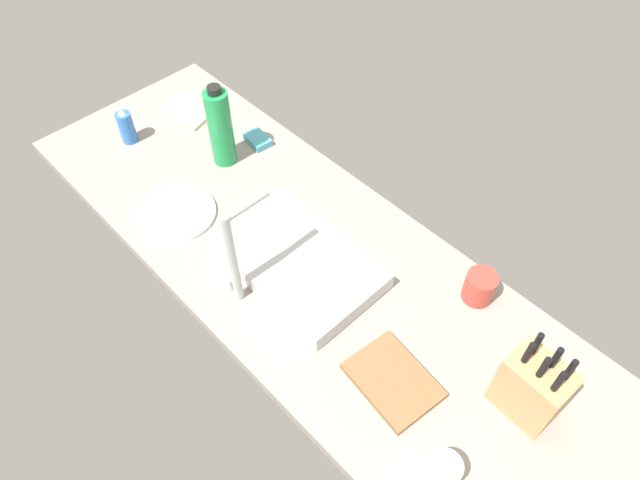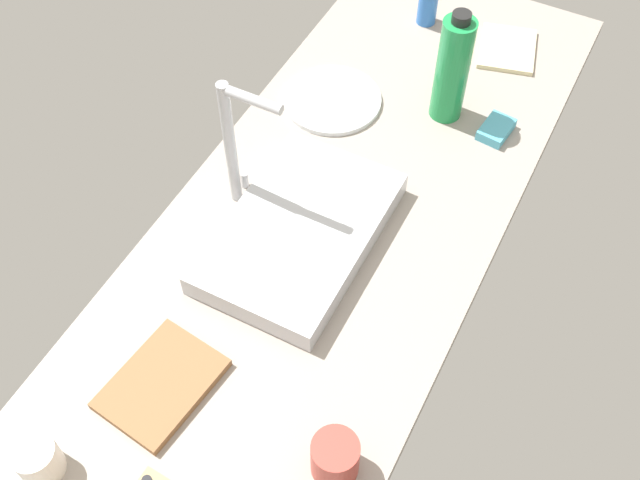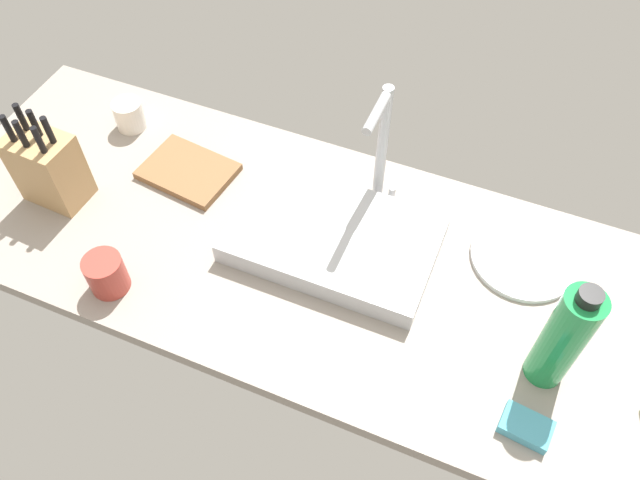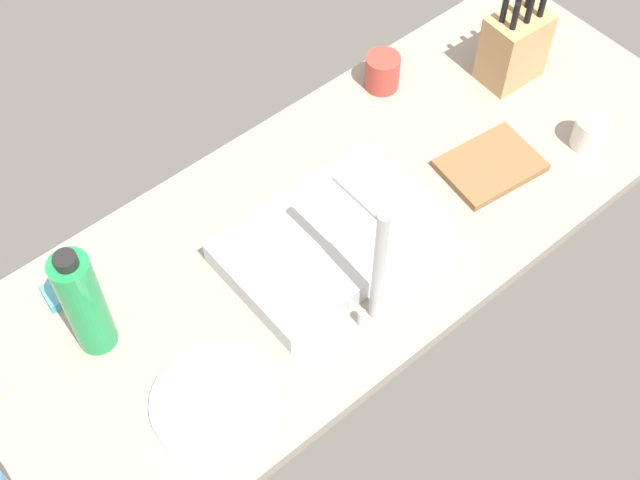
# 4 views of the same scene
# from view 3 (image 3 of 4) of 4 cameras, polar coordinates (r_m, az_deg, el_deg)

# --- Properties ---
(countertop_slab) EXTENTS (1.92, 0.66, 0.04)m
(countertop_slab) POSITION_cam_3_polar(r_m,az_deg,el_deg) (1.39, 1.62, -2.38)
(countertop_slab) COLOR gray
(countertop_slab) RESTS_ON ground
(sink_basin) EXTENTS (0.44, 0.28, 0.05)m
(sink_basin) POSITION_cam_3_polar(r_m,az_deg,el_deg) (1.38, 1.26, 0.18)
(sink_basin) COLOR #B7BABF
(sink_basin) RESTS_ON countertop_slab
(faucet) EXTENTS (0.06, 0.14, 0.32)m
(faucet) POSITION_cam_3_polar(r_m,az_deg,el_deg) (1.35, 5.58, 8.76)
(faucet) COLOR #B7BABF
(faucet) RESTS_ON countertop_slab
(knife_block) EXTENTS (0.14, 0.11, 0.24)m
(knife_block) POSITION_cam_3_polar(r_m,az_deg,el_deg) (1.55, -23.27, 6.03)
(knife_block) COLOR tan
(knife_block) RESTS_ON countertop_slab
(cutting_board) EXTENTS (0.23, 0.18, 0.02)m
(cutting_board) POSITION_cam_3_polar(r_m,az_deg,el_deg) (1.56, -11.78, 6.09)
(cutting_board) COLOR brown
(cutting_board) RESTS_ON countertop_slab
(water_bottle) EXTENTS (0.07, 0.07, 0.28)m
(water_bottle) POSITION_cam_3_polar(r_m,az_deg,el_deg) (1.20, 21.06, -8.23)
(water_bottle) COLOR #1E8E47
(water_bottle) RESTS_ON countertop_slab
(dinner_plate) EXTENTS (0.23, 0.23, 0.01)m
(dinner_plate) POSITION_cam_3_polar(r_m,az_deg,el_deg) (1.44, 17.90, -1.45)
(dinner_plate) COLOR white
(dinner_plate) RESTS_ON countertop_slab
(coffee_mug) EXTENTS (0.08, 0.08, 0.09)m
(coffee_mug) POSITION_cam_3_polar(r_m,az_deg,el_deg) (1.37, -18.67, -2.90)
(coffee_mug) COLOR #B23D33
(coffee_mug) RESTS_ON countertop_slab
(ceramic_cup) EXTENTS (0.07, 0.07, 0.08)m
(ceramic_cup) POSITION_cam_3_polar(r_m,az_deg,el_deg) (1.70, -16.79, 10.73)
(ceramic_cup) COLOR silver
(ceramic_cup) RESTS_ON countertop_slab
(dish_sponge) EXTENTS (0.10, 0.07, 0.02)m
(dish_sponge) POSITION_cam_3_polar(r_m,az_deg,el_deg) (1.24, 18.05, -15.69)
(dish_sponge) COLOR #4CA3BC
(dish_sponge) RESTS_ON countertop_slab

